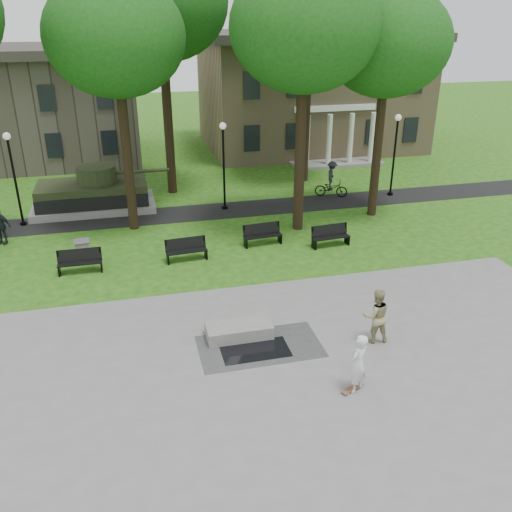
# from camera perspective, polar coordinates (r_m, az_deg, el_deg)

# --- Properties ---
(ground) EXTENTS (120.00, 120.00, 0.00)m
(ground) POSITION_cam_1_polar(r_m,az_deg,el_deg) (19.21, 2.20, -7.09)
(ground) COLOR #1B4E12
(ground) RESTS_ON ground
(plaza) EXTENTS (22.00, 16.00, 0.02)m
(plaza) POSITION_cam_1_polar(r_m,az_deg,el_deg) (15.39, 7.52, -16.53)
(plaza) COLOR gray
(plaza) RESTS_ON ground
(footpath) EXTENTS (44.00, 2.60, 0.01)m
(footpath) POSITION_cam_1_polar(r_m,az_deg,el_deg) (29.83, -4.13, 4.75)
(footpath) COLOR black
(footpath) RESTS_ON ground
(building_right) EXTENTS (17.00, 12.00, 8.60)m
(building_right) POSITION_cam_1_polar(r_m,az_deg,el_deg) (44.55, 5.68, 17.03)
(building_right) COLOR #9E8460
(building_right) RESTS_ON ground
(building_left) EXTENTS (15.00, 10.00, 7.20)m
(building_left) POSITION_cam_1_polar(r_m,az_deg,el_deg) (43.16, -22.91, 14.06)
(building_left) COLOR #4C443D
(building_left) RESTS_ON ground
(tree_1) EXTENTS (6.20, 6.20, 11.63)m
(tree_1) POSITION_cam_1_polar(r_m,az_deg,el_deg) (26.22, -14.59, 21.38)
(tree_1) COLOR black
(tree_1) RESTS_ON ground
(tree_2) EXTENTS (6.60, 6.60, 12.16)m
(tree_2) POSITION_cam_1_polar(r_m,az_deg,el_deg) (25.53, 5.10, 22.76)
(tree_2) COLOR black
(tree_2) RESTS_ON ground
(tree_3) EXTENTS (6.00, 6.00, 11.19)m
(tree_3) POSITION_cam_1_polar(r_m,az_deg,el_deg) (28.22, 13.66, 20.91)
(tree_3) COLOR black
(tree_3) RESTS_ON ground
(tree_4) EXTENTS (7.20, 7.20, 13.50)m
(tree_4) POSITION_cam_1_polar(r_m,az_deg,el_deg) (31.80, -10.06, 24.78)
(tree_4) COLOR black
(tree_4) RESTS_ON ground
(tree_5) EXTENTS (6.40, 6.40, 12.44)m
(tree_5) POSITION_cam_1_polar(r_m,az_deg,el_deg) (34.07, 5.69, 23.75)
(tree_5) COLOR black
(tree_5) RESTS_ON ground
(lamp_left) EXTENTS (0.36, 0.36, 4.73)m
(lamp_left) POSITION_cam_1_polar(r_m,az_deg,el_deg) (29.42, -24.16, 8.07)
(lamp_left) COLOR black
(lamp_left) RESTS_ON ground
(lamp_mid) EXTENTS (0.36, 0.36, 4.73)m
(lamp_mid) POSITION_cam_1_polar(r_m,az_deg,el_deg) (29.37, -3.43, 10.15)
(lamp_mid) COLOR black
(lamp_mid) RESTS_ON ground
(lamp_right) EXTENTS (0.36, 0.36, 4.73)m
(lamp_right) POSITION_cam_1_polar(r_m,az_deg,el_deg) (32.64, 14.42, 10.89)
(lamp_right) COLOR black
(lamp_right) RESTS_ON ground
(tank_monument) EXTENTS (7.45, 3.40, 2.40)m
(tank_monument) POSITION_cam_1_polar(r_m,az_deg,el_deg) (31.14, -16.69, 6.28)
(tank_monument) COLOR gray
(tank_monument) RESTS_ON ground
(puddle) EXTENTS (2.20, 1.20, 0.00)m
(puddle) POSITION_cam_1_polar(r_m,az_deg,el_deg) (17.76, -0.08, -9.93)
(puddle) COLOR black
(puddle) RESTS_ON plaza
(concrete_block) EXTENTS (2.20, 1.00, 0.45)m
(concrete_block) POSITION_cam_1_polar(r_m,az_deg,el_deg) (18.36, -1.80, -7.82)
(concrete_block) COLOR gray
(concrete_block) RESTS_ON plaza
(skateboard) EXTENTS (0.79, 0.50, 0.07)m
(skateboard) POSITION_cam_1_polar(r_m,az_deg,el_deg) (16.38, 10.10, -13.61)
(skateboard) COLOR brown
(skateboard) RESTS_ON plaza
(skateboarder) EXTENTS (0.81, 0.75, 1.86)m
(skateboarder) POSITION_cam_1_polar(r_m,az_deg,el_deg) (15.85, 10.70, -11.06)
(skateboarder) COLOR silver
(skateboarder) RESTS_ON plaza
(friend_watching) EXTENTS (0.98, 0.80, 1.89)m
(friend_watching) POSITION_cam_1_polar(r_m,az_deg,el_deg) (18.18, 12.51, -6.16)
(friend_watching) COLOR #999063
(friend_watching) RESTS_ON plaza
(pedestrian_walker) EXTENTS (1.14, 0.81, 1.79)m
(pedestrian_walker) POSITION_cam_1_polar(r_m,az_deg,el_deg) (27.92, -25.36, 2.90)
(pedestrian_walker) COLOR #1F2229
(pedestrian_walker) RESTS_ON ground
(cyclist) EXTENTS (2.00, 1.39, 2.11)m
(cyclist) POSITION_cam_1_polar(r_m,az_deg,el_deg) (32.24, 7.94, 7.71)
(cyclist) COLOR black
(cyclist) RESTS_ON ground
(park_bench_0) EXTENTS (1.80, 0.53, 1.00)m
(park_bench_0) POSITION_cam_1_polar(r_m,az_deg,el_deg) (23.74, -18.06, -0.47)
(park_bench_0) COLOR black
(park_bench_0) RESTS_ON ground
(park_bench_1) EXTENTS (1.83, 0.67, 1.00)m
(park_bench_1) POSITION_cam_1_polar(r_m,az_deg,el_deg) (23.87, -7.34, 0.75)
(park_bench_1) COLOR black
(park_bench_1) RESTS_ON ground
(park_bench_2) EXTENTS (1.83, 0.67, 1.00)m
(park_bench_2) POSITION_cam_1_polar(r_m,az_deg,el_deg) (25.29, 0.68, 2.35)
(park_bench_2) COLOR black
(park_bench_2) RESTS_ON ground
(park_bench_3) EXTENTS (1.83, 0.68, 1.00)m
(park_bench_3) POSITION_cam_1_polar(r_m,az_deg,el_deg) (25.37, 7.83, 2.19)
(park_bench_3) COLOR black
(park_bench_3) RESTS_ON ground
(trash_bin) EXTENTS (0.73, 0.73, 0.96)m
(trash_bin) POSITION_cam_1_polar(r_m,az_deg,el_deg) (24.75, -17.76, 0.52)
(trash_bin) COLOR #B2A592
(trash_bin) RESTS_ON ground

